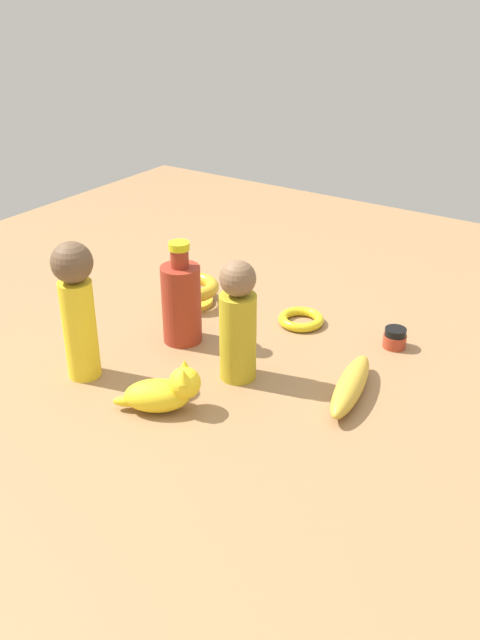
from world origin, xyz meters
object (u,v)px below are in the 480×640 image
(person_figure_child, at_px, (77,306))
(person_figure_adult, at_px, (238,322))
(bangle, at_px, (301,319))
(bottle_tall, at_px, (180,302))
(nail_polish_jar, at_px, (395,338))
(bowl, at_px, (191,290))
(banana, at_px, (350,386))
(cat_figurine, at_px, (165,391))

(person_figure_child, relative_size, person_figure_adult, 1.14)
(bangle, distance_m, bottle_tall, 0.26)
(nail_polish_jar, bearing_deg, bottle_tall, 30.27)
(bangle, xyz_separation_m, bowl, (0.24, 0.05, 0.02))
(nail_polish_jar, height_order, bowl, bowl)
(banana, xyz_separation_m, nail_polish_jar, (0.00, -0.20, -0.00))
(nail_polish_jar, relative_size, bottle_tall, 0.22)
(banana, height_order, bowl, bowl)
(person_figure_child, xyz_separation_m, cat_figurine, (-0.19, 0.00, -0.10))
(person_figure_adult, xyz_separation_m, nail_polish_jar, (-0.19, -0.25, -0.09))
(cat_figurine, bearing_deg, bangle, -95.35)
(bangle, bearing_deg, person_figure_child, 59.77)
(bangle, relative_size, bottle_tall, 0.46)
(person_figure_adult, height_order, bottle_tall, person_figure_adult)
(nail_polish_jar, xyz_separation_m, bowl, (0.44, 0.06, 0.01))
(person_figure_adult, height_order, nail_polish_jar, person_figure_adult)
(person_figure_child, relative_size, bowl, 2.08)
(nail_polish_jar, distance_m, bowl, 0.44)
(person_figure_child, height_order, bangle, person_figure_child)
(nail_polish_jar, height_order, bottle_tall, bottle_tall)
(banana, relative_size, nail_polish_jar, 4.49)
(banana, relative_size, bowl, 1.65)
(person_figure_child, distance_m, bottle_tall, 0.21)
(person_figure_child, relative_size, bangle, 2.70)
(banana, relative_size, bottle_tall, 0.99)
(bangle, bearing_deg, cat_figurine, 84.65)
(bangle, relative_size, person_figure_adult, 0.42)
(bowl, bearing_deg, bangle, -168.75)
(bottle_tall, bearing_deg, bangle, -129.62)
(person_figure_adult, relative_size, nail_polish_jar, 4.97)
(bangle, distance_m, banana, 0.27)
(bottle_tall, bearing_deg, cat_figurine, 121.63)
(bottle_tall, bearing_deg, bowl, -59.25)
(nail_polish_jar, bearing_deg, banana, 91.09)
(person_figure_child, relative_size, bottle_tall, 1.24)
(cat_figurine, height_order, bowl, cat_figurine)
(bangle, xyz_separation_m, banana, (-0.20, 0.19, 0.01))
(banana, bearing_deg, nail_polish_jar, -10.14)
(person_figure_child, xyz_separation_m, person_figure_adult, (-0.23, -0.15, -0.03))
(bottle_tall, relative_size, bowl, 1.67)
(cat_figurine, xyz_separation_m, nail_polish_jar, (-0.23, -0.40, -0.02))
(person_figure_adult, relative_size, banana, 1.11)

